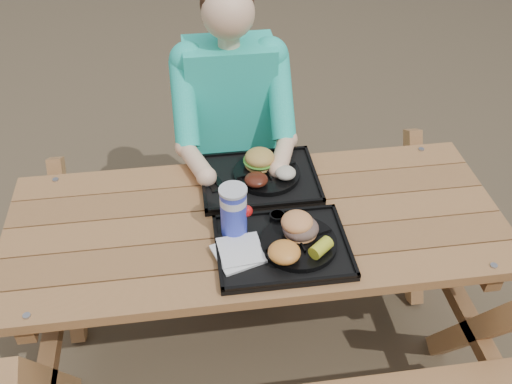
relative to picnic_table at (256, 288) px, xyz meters
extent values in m
plane|color=#999999|center=(0.00, 0.00, -0.38)|extent=(60.00, 60.00, 0.00)
cube|color=black|center=(0.07, -0.16, 0.39)|extent=(0.45, 0.35, 0.02)
cube|color=black|center=(0.04, 0.21, 0.39)|extent=(0.45, 0.35, 0.02)
cylinder|color=black|center=(0.12, -0.17, 0.41)|extent=(0.26, 0.26, 0.02)
cylinder|color=black|center=(0.07, 0.22, 0.41)|extent=(0.26, 0.26, 0.02)
cube|color=silver|center=(-0.09, -0.19, 0.40)|extent=(0.19, 0.19, 0.02)
cylinder|color=#1C2DD2|center=(-0.09, -0.07, 0.49)|extent=(0.09, 0.09, 0.18)
cylinder|color=black|center=(0.07, -0.04, 0.41)|extent=(0.06, 0.06, 0.03)
cylinder|color=gold|center=(0.13, -0.05, 0.41)|extent=(0.05, 0.05, 0.03)
ellipsoid|color=gold|center=(0.06, -0.24, 0.44)|extent=(0.11, 0.11, 0.05)
cube|color=black|center=(-0.13, 0.23, 0.40)|extent=(0.08, 0.15, 0.01)
ellipsoid|color=#4A1A0E|center=(0.02, 0.16, 0.44)|extent=(0.09, 0.09, 0.04)
ellipsoid|color=beige|center=(0.14, 0.18, 0.44)|extent=(0.08, 0.08, 0.04)
camera|label=1|loc=(-0.21, -1.51, 1.77)|focal=40.00mm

